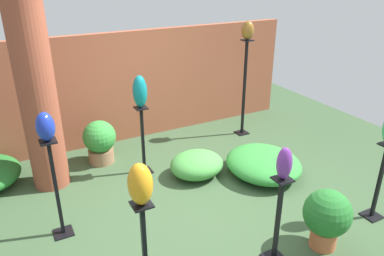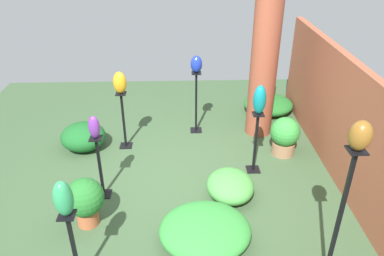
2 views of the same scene
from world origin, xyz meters
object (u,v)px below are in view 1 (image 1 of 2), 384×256
Objects in this scene: art_vase_teal at (140,92)px; art_vase_violet at (284,163)px; potted_plant_mid_right at (100,141)px; potted_plant_back_center at (327,216)px; pedestal_cobalt at (57,194)px; pedestal_bronze at (244,92)px; pedestal_jade at (379,185)px; pedestal_violet at (277,224)px; pedestal_teal at (143,144)px; art_vase_cobalt at (45,127)px; brick_pillar at (37,91)px; art_vase_amber at (140,184)px; art_vase_bronze at (248,30)px.

art_vase_teal reaches higher than art_vase_violet.
potted_plant_back_center is (1.52, -2.84, 0.03)m from potted_plant_mid_right.
art_vase_violet is at bearing -37.56° from pedestal_cobalt.
pedestal_bronze is at bearing 12.59° from art_vase_teal.
art_vase_teal is (-1.95, 2.18, 0.76)m from pedestal_jade.
pedestal_jade reaches higher than potted_plant_back_center.
pedestal_bronze is at bearing 61.20° from pedestal_violet.
art_vase_violet is 0.48× the size of potted_plant_mid_right.
pedestal_teal is at bearing -167.41° from pedestal_bronze.
pedestal_bronze is (1.44, 2.62, 0.33)m from pedestal_violet.
pedestal_violet is 1.44m from pedestal_jade.
pedestal_bronze is 3.71× the size of art_vase_teal.
brick_pillar is at bearing 86.60° from art_vase_cobalt.
pedestal_jade is at bearing -48.82° from potted_plant_mid_right.
pedestal_bronze reaches higher than pedestal_teal.
art_vase_teal is at bearing -51.47° from potted_plant_mid_right.
pedestal_bronze is 4.52× the size of art_vase_amber.
pedestal_cobalt is 1.64m from art_vase_teal.
pedestal_bronze reaches higher than art_vase_cobalt.
potted_plant_back_center is (-0.88, -0.10, -0.04)m from pedestal_jade.
pedestal_jade is (1.44, 0.00, 0.00)m from pedestal_violet.
art_vase_amber is 0.54× the size of potted_plant_back_center.
pedestal_cobalt is at bearing -158.65° from art_vase_bronze.
art_vase_bronze is at bearing 21.35° from pedestal_cobalt.
art_vase_cobalt is 0.83× the size of art_vase_amber.
potted_plant_mid_right is (-2.41, 0.13, -0.40)m from pedestal_bronze.
art_vase_amber reaches higher than potted_plant_mid_right.
art_vase_amber is at bearing -110.62° from pedestal_teal.
pedestal_jade is 1.58m from art_vase_violet.
pedestal_jade is at bearing 6.18° from potted_plant_back_center.
art_vase_teal is (1.19, -0.29, -0.10)m from brick_pillar.
pedestal_teal is 1.05× the size of pedestal_violet.
pedestal_bronze is at bearing 21.35° from pedestal_cobalt.
brick_pillar is 9.01× the size of art_vase_bronze.
potted_plant_mid_right is at bearing 109.38° from pedestal_violet.
potted_plant_mid_right is at bearing 59.78° from art_vase_cobalt.
pedestal_bronze is 3.49m from art_vase_cobalt.
art_vase_teal reaches higher than pedestal_jade.
potted_plant_mid_right is (-0.97, 2.75, -0.07)m from pedestal_violet.
art_vase_bronze reaches higher than art_vase_amber.
pedestal_teal is 2.24m from pedestal_violet.
art_vase_violet is 1.09× the size of art_vase_bronze.
art_vase_teal is at bearing -167.41° from art_vase_bronze.
art_vase_violet is at bearing -70.62° from potted_plant_mid_right.
pedestal_cobalt is 2.31m from art_vase_violet.
pedestal_cobalt is 3.92× the size of art_vase_bronze.
art_vase_amber is (0.49, -1.21, -0.11)m from art_vase_cobalt.
pedestal_cobalt is 2.24m from pedestal_violet.
pedestal_teal is 2.52m from potted_plant_back_center.
art_vase_violet is at bearing -179.92° from pedestal_jade.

